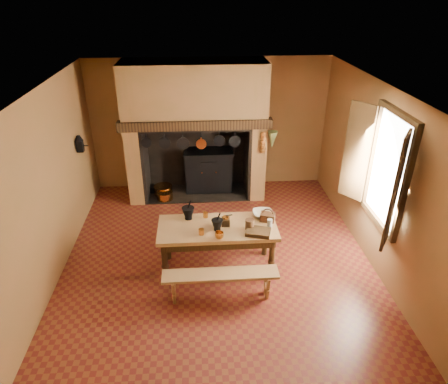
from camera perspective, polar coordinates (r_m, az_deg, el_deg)
name	(u,v)px	position (r m, az deg, el deg)	size (l,w,h in m)	color
floor	(217,256)	(6.83, -0.94, -9.09)	(5.50, 5.50, 0.00)	#612D17
ceiling	(216,90)	(5.62, -1.17, 14.40)	(5.50, 5.50, 0.00)	silver
back_wall	(210,125)	(8.65, -2.07, 9.57)	(5.00, 0.02, 2.80)	#98643C
wall_left	(49,187)	(6.48, -23.69, 0.67)	(0.02, 5.50, 2.80)	#98643C
wall_right	(376,177)	(6.69, 20.87, 2.08)	(0.02, 5.50, 2.80)	#98643C
wall_front	(233,314)	(3.83, 1.35, -16.98)	(5.00, 0.02, 2.80)	#98643C
chimney_breast	(195,112)	(8.10, -4.16, 11.31)	(2.95, 0.96, 2.80)	#98643C
iron_range	(209,170)	(8.70, -2.17, 3.20)	(1.12, 0.55, 1.60)	black
hearth_pans	(163,192)	(8.69, -8.71, 0.01)	(0.51, 0.62, 0.20)	#BB732B
hanging_pans	(194,143)	(7.77, -4.31, 7.05)	(1.92, 0.29, 0.27)	black
onion_string	(263,143)	(7.86, 5.57, 7.03)	(0.12, 0.10, 0.46)	#AD6C1F
herb_bunch	(272,140)	(7.88, 6.89, 7.39)	(0.20, 0.20, 0.35)	brown
window	(381,170)	(6.19, 21.47, 2.94)	(0.39, 1.75, 1.76)	white
wall_coffee_mill	(79,142)	(7.77, -19.97, 6.67)	(0.23, 0.16, 0.31)	black
work_table	(217,233)	(6.20, -0.94, -5.89)	(1.82, 0.81, 0.79)	tan
bench_front	(221,280)	(5.81, -0.50, -12.41)	(1.65, 0.29, 0.46)	tan
bench_back	(215,226)	(6.96, -1.25, -4.92)	(1.61, 0.28, 0.45)	tan
mortar_large	(188,213)	(6.28, -5.13, -2.95)	(0.20, 0.20, 0.34)	black
mortar_small	(217,224)	(5.99, -0.98, -4.64)	(0.18, 0.18, 0.30)	black
coffee_grinder	(226,221)	(6.12, 0.24, -4.18)	(0.17, 0.13, 0.19)	#362311
brass_mug_a	(201,232)	(5.93, -3.25, -5.69)	(0.08, 0.08, 0.09)	#BB732B
brass_mug_b	(206,215)	(6.34, -2.65, -3.29)	(0.08, 0.08, 0.09)	#BB732B
mixing_bowl	(263,214)	(6.40, 5.54, -3.11)	(0.32, 0.32, 0.08)	beige
stoneware_crock	(250,225)	(6.03, 3.67, -4.66)	(0.13, 0.13, 0.17)	#4F311D
glass_jar	(270,223)	(6.11, 6.54, -4.47)	(0.08, 0.08, 0.14)	beige
wicker_basket	(268,217)	(6.27, 6.25, -3.52)	(0.26, 0.22, 0.21)	#4C2817
wooden_tray	(258,232)	(5.97, 4.92, -5.70)	(0.36, 0.25, 0.06)	#362311
brass_cup	(219,235)	(5.83, -0.67, -6.20)	(0.13, 0.13, 0.10)	#BB732B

